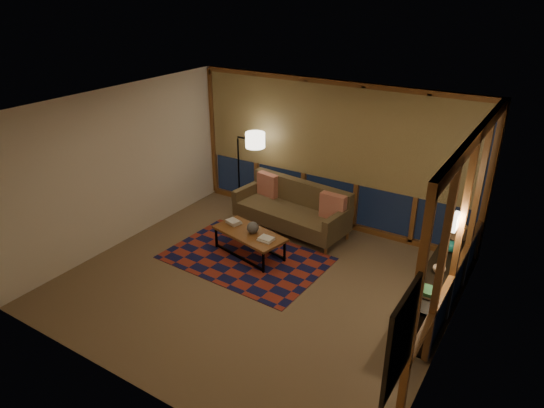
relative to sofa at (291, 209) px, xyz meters
The scene contains 21 objects.
floor 1.87m from the sofa, 76.04° to the right, with size 5.50×5.00×0.01m, color #8F7657.
ceiling 2.91m from the sofa, 76.04° to the right, with size 5.50×5.00×0.01m, color silver.
walls 2.04m from the sofa, 76.04° to the right, with size 5.51×5.01×2.70m.
window_wall_back 1.21m from the sofa, 56.46° to the left, with size 5.30×0.16×2.60m, color brown, non-canonical shape.
window_wall_right 3.45m from the sofa, 20.51° to the right, with size 0.16×3.70×2.60m, color brown, non-canonical shape.
wall_art 4.90m from the sofa, 48.96° to the right, with size 0.06×0.74×0.94m, color red, non-canonical shape.
wall_sconce 3.51m from the sofa, 23.29° to the right, with size 0.12×0.18×0.22m, color white, non-canonical shape.
sofa is the anchor object (origin of this frame).
pillow_left 0.78m from the sofa, 156.58° to the left, with size 0.45×0.15×0.45m, color red, non-canonical shape.
pillow_right 0.85m from the sofa, ahead, with size 0.46×0.15×0.46m, color red, non-canonical shape.
area_rug 1.36m from the sofa, 95.16° to the right, with size 2.59×1.72×0.01m, color maroon.
coffee_table 1.17m from the sofa, 96.72° to the right, with size 1.27×0.58×0.42m, color brown, non-canonical shape.
book_stack_a 1.16m from the sofa, 118.05° to the right, with size 0.26×0.20×0.08m, color silver, non-canonical shape.
book_stack_b 1.24m from the sofa, 78.53° to the right, with size 0.26×0.21×0.05m, color silver, non-canonical shape.
ceramic_pot 1.12m from the sofa, 93.97° to the right, with size 0.20×0.20×0.20m, color #2E2F34.
floor_lamp 1.37m from the sofa, behind, with size 0.56×0.37×1.69m, color black, non-canonical shape.
bookshelf 3.03m from the sofa, 14.68° to the right, with size 0.40×2.66×0.67m, color black, non-canonical shape.
basket 2.93m from the sofa, ahead, with size 0.26×0.26×0.19m, color #AF7B51.
teal_bowl 2.98m from the sofa, ahead, with size 0.17×0.17×0.17m, color #187A71.
vase 3.15m from the sofa, 20.82° to the right, with size 0.17×0.17×0.18m, color tan.
shelf_book_stack 3.39m from the sofa, 29.83° to the right, with size 0.16×0.23×0.07m, color silver, non-canonical shape.
Camera 1 is at (3.52, -5.20, 4.21)m, focal length 32.00 mm.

